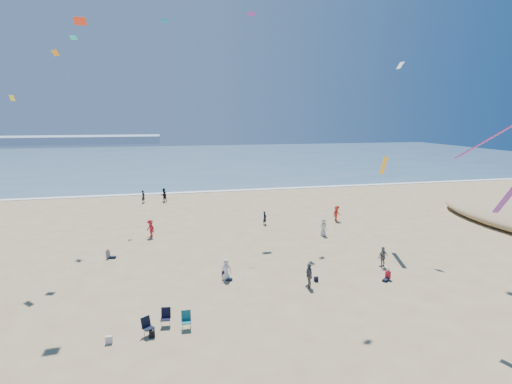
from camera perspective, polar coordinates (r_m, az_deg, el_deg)
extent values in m
plane|color=tan|center=(19.82, -0.46, -24.62)|extent=(220.00, 220.00, 0.00)
cube|color=#476B84|center=(111.42, -11.19, 4.64)|extent=(220.00, 100.00, 0.06)
cube|color=white|center=(61.94, -9.56, -0.05)|extent=(220.00, 1.20, 0.08)
cube|color=#7A8EA8|center=(194.43, -30.10, 6.39)|extent=(110.00, 20.00, 3.20)
imported|color=slate|center=(32.69, 17.67, -8.81)|extent=(1.03, 0.66, 1.63)
imported|color=black|center=(43.01, 1.27, -3.73)|extent=(0.62, 0.62, 1.45)
imported|color=red|center=(45.27, 11.44, -3.01)|extent=(1.30, 1.11, 1.75)
imported|color=silver|center=(39.60, 9.61, -4.97)|extent=(0.77, 0.96, 1.70)
imported|color=black|center=(55.83, -13.05, -0.42)|extent=(1.15, 1.10, 1.87)
imported|color=slate|center=(27.90, 7.57, -11.70)|extent=(0.42, 1.01, 1.72)
imported|color=white|center=(28.96, -4.31, -10.98)|extent=(0.78, 0.53, 1.53)
imported|color=black|center=(55.92, -15.79, -0.62)|extent=(0.65, 0.74, 1.70)
imported|color=red|center=(39.84, -14.84, -5.07)|extent=(1.17, 1.28, 1.72)
cube|color=silver|center=(23.10, -20.26, -19.17)|extent=(0.35, 0.20, 0.40)
cube|color=black|center=(22.98, -14.63, -19.03)|extent=(0.30, 0.22, 0.38)
cube|color=black|center=(29.14, 8.58, -12.20)|extent=(0.28, 0.18, 0.34)
cube|color=orange|center=(35.39, -26.74, 17.33)|extent=(0.74, 0.82, 0.41)
cube|color=#1FC4D1|center=(37.42, -24.62, 19.42)|extent=(0.62, 0.48, 0.31)
cube|color=#742D9B|center=(45.27, -0.66, 24.10)|extent=(0.85, 0.44, 0.33)
cube|color=red|center=(30.02, -23.83, 21.43)|extent=(0.76, 0.49, 0.42)
cube|color=#1CBBD0|center=(42.36, -12.89, 22.75)|extent=(0.68, 0.24, 0.39)
cube|color=white|center=(39.35, 19.92, 16.65)|extent=(0.49, 0.63, 0.61)
cube|color=yellow|center=(45.22, -31.48, 11.38)|extent=(0.57, 0.45, 0.53)
cube|color=#69279C|center=(27.74, 31.97, -1.02)|extent=(0.35, 3.14, 2.21)
cube|color=orange|center=(36.55, 17.76, 3.60)|extent=(0.35, 2.64, 1.87)
cube|color=purple|center=(24.10, 30.42, 6.60)|extent=(0.35, 3.30, 2.33)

